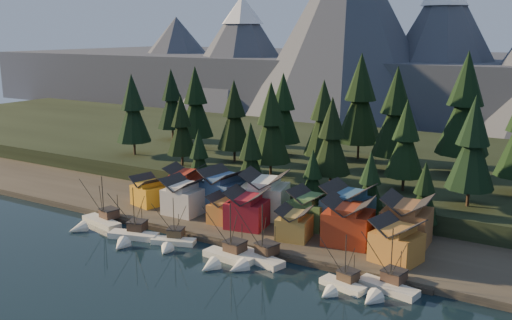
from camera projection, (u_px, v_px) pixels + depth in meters
The scene contains 44 objects.
ground at pixel (192, 275), 104.54m from camera, with size 500.00×500.00×0.00m, color black.
shore_strip at pixel (293, 213), 137.74m from camera, with size 400.00×50.00×1.50m, color #373128.
hillside at pixel (367, 163), 178.94m from camera, with size 420.00×100.00×6.00m, color black.
dock at pixel (241, 245), 118.19m from camera, with size 80.00×4.00×1.00m, color #40372E.
mountain_ridge at pixel (450, 67), 279.00m from camera, with size 560.00×190.00×90.00m.
boat_0 at pixel (96, 216), 130.36m from camera, with size 12.24×12.89×12.71m.
boat_1 at pixel (130, 230), 121.51m from camera, with size 11.60×12.09×12.49m.
boat_2 at pixel (172, 236), 118.51m from camera, with size 9.90×10.37×11.05m.
boat_3 at pixel (224, 250), 110.06m from camera, with size 11.32×12.12×12.78m.
boat_4 at pixel (255, 252), 109.24m from camera, with size 11.60×12.13×12.80m.
boat_5 at pixel (340, 278), 98.22m from camera, with size 8.94×9.49×10.83m.
boat_6 at pixel (385, 281), 96.81m from camera, with size 11.30×11.95×12.54m.
house_front_0 at pixel (149, 190), 141.10m from camera, with size 8.65×8.36×7.20m.
house_front_1 at pixel (184, 195), 134.10m from camera, with size 8.44×8.11×8.66m.
house_front_2 at pixel (226, 208), 127.95m from camera, with size 6.95×7.00×6.50m.
house_front_3 at pixel (247, 208), 124.87m from camera, with size 9.52×9.20×8.46m.
house_front_4 at pixel (294, 222), 118.08m from camera, with size 7.54×7.97×6.67m.
house_front_5 at pixel (348, 220), 114.85m from camera, with size 10.23×9.50×9.74m.
house_front_6 at pixel (397, 240), 106.18m from camera, with size 9.65×9.30×8.21m.
house_back_0 at pixel (185, 183), 143.86m from camera, with size 10.06×9.82×9.14m.
house_back_1 at pixel (224, 189), 136.12m from camera, with size 10.10×10.20×10.23m.
house_back_2 at pixel (265, 193), 131.93m from camera, with size 11.91×11.30×10.67m.
house_back_3 at pixel (310, 207), 125.18m from camera, with size 8.69×7.82×8.47m.
house_back_4 at pixel (348, 207), 121.95m from camera, with size 10.02×9.66×10.40m.
house_back_5 at pixel (406, 219), 114.44m from camera, with size 9.52×9.63×10.16m.
tree_hill_0 at pixel (133, 111), 174.80m from camera, with size 10.78×10.78×25.11m.
tree_hill_1 at pixel (196, 104), 181.86m from camera, with size 11.57×11.57×26.95m.
tree_hill_2 at pixel (181, 127), 160.93m from camera, with size 8.78×8.78×20.46m.
tree_hill_3 at pixel (234, 117), 165.45m from camera, with size 10.35×10.35×24.12m.
tree_hill_4 at pixel (283, 111), 173.75m from camera, with size 10.96×10.96×25.52m.
tree_hill_5 at pixel (271, 125), 147.90m from camera, with size 10.79×10.79×25.14m.
tree_hill_6 at pixel (323, 121), 156.39m from camera, with size 10.72×10.72×24.97m.
tree_hill_7 at pixel (332, 139), 137.46m from camera, with size 9.69×9.69×22.57m.
tree_hill_8 at pixel (396, 115), 152.68m from camera, with size 12.37×12.37×28.81m.
tree_hill_9 at pixel (406, 141), 135.27m from camera, with size 9.55×9.55×22.25m.
tree_hill_10 at pixel (465, 107), 150.78m from camera, with size 14.13×14.13×32.91m.
tree_hill_11 at pixel (472, 146), 122.73m from camera, with size 10.58×10.58×24.65m.
tree_hill_15 at pixel (360, 102), 167.74m from camera, with size 13.58×13.58×31.63m.
tree_hill_16 at pixel (172, 101), 199.54m from camera, with size 10.69×10.69×24.91m.
tree_shore_0 at pixel (199, 158), 149.57m from camera, with size 7.48×7.48×17.43m.
tree_shore_1 at pixel (251, 159), 141.13m from camera, with size 8.78×8.78×20.46m.
tree_shore_2 at pixel (313, 179), 133.15m from camera, with size 6.69×6.69×15.58m.
tree_shore_3 at pixel (370, 184), 125.96m from camera, with size 7.15×7.15×16.67m.
tree_shore_4 at pixel (424, 194), 120.00m from camera, with size 6.79×6.79×15.82m.
Camera 1 is at (60.33, -77.08, 43.97)m, focal length 40.00 mm.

